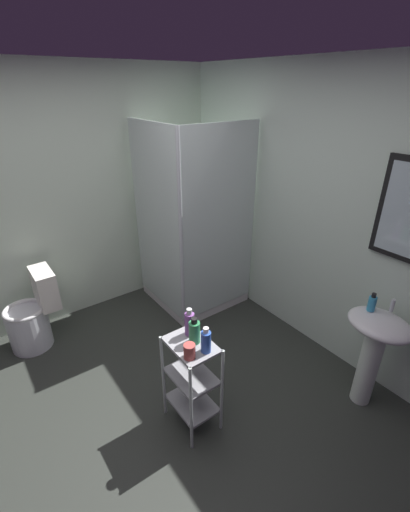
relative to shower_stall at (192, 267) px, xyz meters
The scene contains 13 objects.
ground_plane 1.77m from the shower_stall, 46.01° to the right, with size 4.20×4.20×0.02m, color #2D312C.
wall_back 1.56m from the shower_stall, 27.71° to the left, with size 4.20×0.14×2.50m.
wall_left 1.60m from the shower_stall, 118.66° to the right, with size 0.10×4.20×2.50m, color silver.
shower_stall is the anchor object (origin of this frame).
pedestal_sink 1.99m from the shower_stall, ahead, with size 0.46×0.37×0.81m.
sink_faucet 2.04m from the shower_stall, 12.00° to the left, with size 0.03×0.03×0.10m, color silver.
toilet 1.66m from the shower_stall, 100.40° to the right, with size 0.37×0.49×0.76m.
storage_cart 1.60m from the shower_stall, 34.59° to the right, with size 0.38×0.28×0.74m.
hand_soap_bottle 1.93m from the shower_stall, ahead, with size 0.06×0.06×0.14m.
conditioner_bottle_purple 1.54m from the shower_stall, 34.90° to the right, with size 0.07×0.07×0.21m.
shampoo_bottle_blue 1.72m from the shower_stall, 31.25° to the right, with size 0.07×0.07×0.19m.
body_wash_bottle_green 1.62m from the shower_stall, 33.69° to the right, with size 0.08×0.08×0.19m.
rinse_cup 1.76m from the shower_stall, 34.84° to the right, with size 0.08×0.08×0.10m, color #B24742.
Camera 1 is at (1.65, -0.69, 2.30)m, focal length 24.39 mm.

